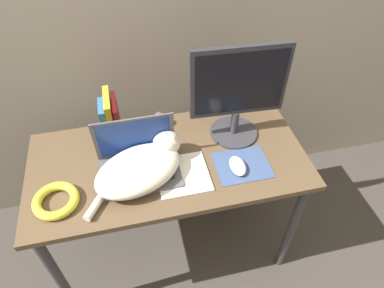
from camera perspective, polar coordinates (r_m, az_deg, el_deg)
The scene contains 10 objects.
desk at distance 1.60m, azimuth -3.81°, elevation -4.78°, with size 1.23×0.60×0.75m.
laptop at distance 1.46m, azimuth -8.90°, elevation -3.01°, with size 0.34×0.23×0.24m.
cat at distance 1.43m, azimuth -8.29°, elevation -3.68°, with size 0.45×0.37×0.15m.
external_monitor at distance 1.50m, azimuth 7.74°, elevation 8.60°, with size 0.42×0.22×0.46m.
mousepad at distance 1.51m, azimuth 8.34°, elevation -3.49°, with size 0.24×0.20×0.00m.
computer_mouse at distance 1.48m, azimuth 7.62°, elevation -3.63°, with size 0.07×0.11×0.03m.
book_row at distance 1.59m, azimuth -13.37°, elevation 4.01°, with size 0.08×0.17×0.23m.
cable_coil at distance 1.46m, azimuth -21.73°, elevation -8.75°, with size 0.18×0.18×0.04m.
notepad at distance 1.46m, azimuth -1.56°, elevation -5.10°, with size 0.22×0.22×0.01m.
webcam at distance 1.66m, azimuth -5.62°, elevation 4.36°, with size 0.05×0.05×0.08m.
Camera 1 is at (-0.13, -0.73, 1.88)m, focal length 32.00 mm.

